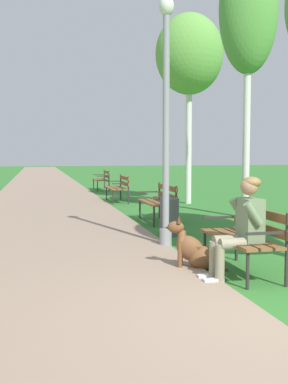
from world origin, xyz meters
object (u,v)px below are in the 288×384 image
Objects in this scene: park_bench_far at (119,186)px; birch_tree_fourth at (189,55)px; birch_tree_third at (248,12)px; person_seated_on_near_bench at (242,224)px; litter_bin at (169,217)px; dog_brown at (194,250)px; park_bench_furthest at (102,178)px; park_bench_near at (246,233)px; lamp_post_near at (166,119)px; park_bench_mid at (159,199)px.

birch_tree_fourth is (2.03, -0.92, 4.01)m from park_bench_far.
park_bench_far is 0.23× the size of birch_tree_third.
person_seated_on_near_bench reaches higher than litter_bin.
birch_tree_third is at bearing 58.04° from dog_brown.
park_bench_furthest is at bearing 88.08° from park_bench_far.
lamp_post_near is (-0.54, 1.88, 1.57)m from park_bench_near.
park_bench_furthest is at bearing 88.72° from person_seated_on_near_bench.
park_bench_furthest is 10.65m from birch_tree_third.
lamp_post_near reaches higher than park_bench_near.
park_bench_far is at bearing 89.06° from person_seated_on_near_bench.
birch_tree_fourth is at bearing -73.04° from park_bench_furthest.
lamp_post_near is (-0.62, -2.75, 1.57)m from park_bench_mid.
dog_brown reaches higher than litter_bin.
park_bench_mid is 3.22m from lamp_post_near.
dog_brown is at bearing 152.44° from park_bench_near.
birch_tree_third reaches higher than park_bench_far.
park_bench_mid is at bearing -88.43° from park_bench_far.
park_bench_furthest is at bearing 102.90° from birch_tree_third.
park_bench_far is 1.00× the size of park_bench_furthest.
person_seated_on_near_bench is at bearing -58.31° from dog_brown.
park_bench_far is 1.88× the size of dog_brown.
birch_tree_third is at bearing 64.53° from person_seated_on_near_bench.
lamp_post_near is at bearing -102.62° from park_bench_mid.
park_bench_mid is at bearing 81.33° from litter_bin.
park_bench_near is at bearing -74.02° from lamp_post_near.
person_seated_on_near_bench is 7.15m from birch_tree_third.
park_bench_far is at bearing 90.31° from park_bench_near.
birch_tree_third is at bearing -77.10° from park_bench_furthest.
park_bench_mid is 4.65m from park_bench_far.
birch_tree_fourth reaches higher than park_bench_far.
dog_brown is at bearing -98.81° from park_bench_mid.
litter_bin is at bearing 70.83° from lamp_post_near.
person_seated_on_near_bench reaches higher than dog_brown.
park_bench_near is 1.00× the size of park_bench_mid.
lamp_post_near is 2.03m from litter_bin.
lamp_post_near is (-0.66, -12.56, 1.57)m from park_bench_furthest.
birch_tree_fourth is (2.52, 6.47, 2.44)m from lamp_post_near.
park_bench_mid is 0.23× the size of birch_tree_third.
birch_tree_third reaches higher than dog_brown.
birch_tree_fourth is at bearing 68.75° from lamp_post_near.
lamp_post_near reaches higher than dog_brown.
person_seated_on_near_bench is (-0.21, -0.32, 0.17)m from park_bench_near.
litter_bin is at bearing 89.68° from person_seated_on_near_bench.
dog_brown is (-0.72, -14.13, -0.25)m from park_bench_furthest.
lamp_post_near reaches higher than park_bench_mid.
birch_tree_third reaches higher than litter_bin.
park_bench_mid is 1.77m from litter_bin.
park_bench_far is 9.59m from person_seated_on_near_bench.
birch_tree_fourth reaches higher than person_seated_on_near_bench.
litter_bin is (-0.14, -6.39, -0.16)m from park_bench_far.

